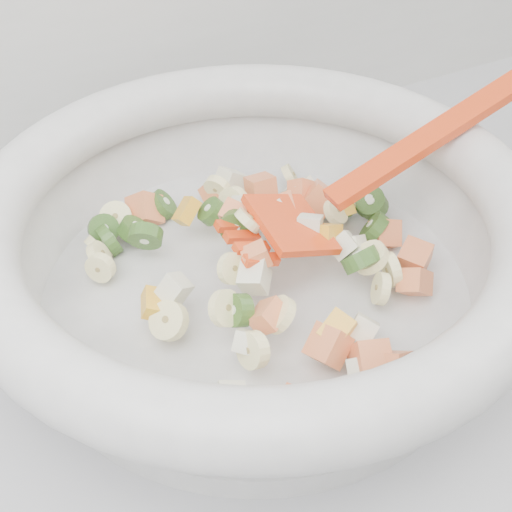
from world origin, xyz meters
name	(u,v)px	position (x,y,z in m)	size (l,w,h in m)	color
mixing_bowl	(257,241)	(0.02, 1.49, 0.96)	(0.47, 0.41, 0.15)	silver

